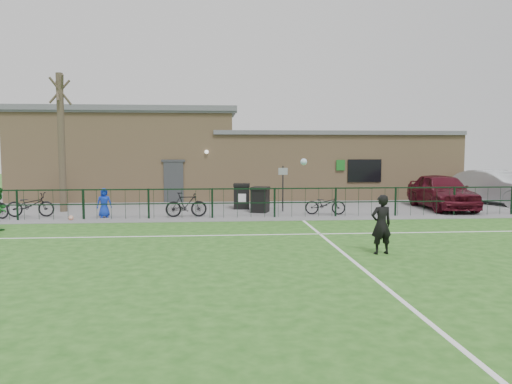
{
  "coord_description": "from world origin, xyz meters",
  "views": [
    {
      "loc": [
        -1.39,
        -11.79,
        2.77
      ],
      "look_at": [
        0.0,
        5.0,
        1.3
      ],
      "focal_mm": 35.0,
      "sensor_mm": 36.0,
      "label": 1
    }
  ],
  "objects": [
    {
      "name": "paving_strip",
      "position": [
        0.0,
        13.5,
        0.01
      ],
      "size": [
        34.0,
        13.0,
        0.02
      ],
      "primitive_type": "cube",
      "color": "slate",
      "rests_on": "ground"
    },
    {
      "name": "car_silver",
      "position": [
        12.59,
        11.9,
        0.86
      ],
      "size": [
        3.56,
        5.38,
        1.68
      ],
      "primitive_type": "imported",
      "rotation": [
        0.0,
        0.0,
        0.39
      ],
      "color": "#B1B4B9",
      "rests_on": "paving_strip"
    },
    {
      "name": "ball_ground",
      "position": [
        -6.93,
        7.79,
        0.1
      ],
      "size": [
        0.2,
        0.2,
        0.2
      ],
      "primitive_type": "sphere",
      "color": "silver",
      "rests_on": "ground"
    },
    {
      "name": "pitch_line_mid",
      "position": [
        0.0,
        4.0,
        0.0
      ],
      "size": [
        28.0,
        0.1,
        0.01
      ],
      "primitive_type": "cube",
      "color": "white",
      "rests_on": "ground"
    },
    {
      "name": "spectator_child",
      "position": [
        -5.81,
        8.45,
        0.61
      ],
      "size": [
        0.67,
        0.54,
        1.17
      ],
      "primitive_type": "imported",
      "rotation": [
        0.0,
        0.0,
        0.34
      ],
      "color": "#1434BD",
      "rests_on": "paving_strip"
    },
    {
      "name": "bare_tree",
      "position": [
        -8.0,
        10.5,
        3.0
      ],
      "size": [
        0.3,
        0.3,
        6.0
      ],
      "primitive_type": "cylinder",
      "color": "#423628",
      "rests_on": "ground"
    },
    {
      "name": "wheelie_bin_right",
      "position": [
        0.56,
        9.57,
        0.52
      ],
      "size": [
        0.88,
        0.94,
        1.01
      ],
      "primitive_type": "cube",
      "rotation": [
        0.0,
        0.0,
        -0.35
      ],
      "color": "black",
      "rests_on": "paving_strip"
    },
    {
      "name": "perimeter_fence",
      "position": [
        0.0,
        8.0,
        0.6
      ],
      "size": [
        28.0,
        0.1,
        1.2
      ],
      "primitive_type": "cube",
      "color": "black",
      "rests_on": "ground"
    },
    {
      "name": "pitch_line_touch",
      "position": [
        0.0,
        7.8,
        0.0
      ],
      "size": [
        28.0,
        0.1,
        0.01
      ],
      "primitive_type": "cube",
      "color": "white",
      "rests_on": "ground"
    },
    {
      "name": "goalkeeper_kick",
      "position": [
        2.91,
        0.95,
        0.83
      ],
      "size": [
        1.85,
        3.94,
        2.45
      ],
      "color": "black",
      "rests_on": "ground"
    },
    {
      "name": "car_maroon",
      "position": [
        8.94,
        10.09,
        0.83
      ],
      "size": [
        2.09,
        4.83,
        1.62
      ],
      "primitive_type": "imported",
      "rotation": [
        0.0,
        0.0,
        -0.04
      ],
      "color": "#4E0E1B",
      "rests_on": "paving_strip"
    },
    {
      "name": "wheelie_bin_left",
      "position": [
        -0.17,
        10.95,
        0.55
      ],
      "size": [
        0.76,
        0.85,
        1.06
      ],
      "primitive_type": "cube",
      "rotation": [
        0.0,
        0.0,
        -0.07
      ],
      "color": "black",
      "rests_on": "paving_strip"
    },
    {
      "name": "bicycle_d",
      "position": [
        -2.55,
        8.31,
        0.52
      ],
      "size": [
        1.69,
        0.59,
        0.99
      ],
      "primitive_type": "imported",
      "rotation": [
        0.0,
        0.0,
        1.65
      ],
      "color": "black",
      "rests_on": "paving_strip"
    },
    {
      "name": "ground",
      "position": [
        0.0,
        0.0,
        0.0
      ],
      "size": [
        90.0,
        90.0,
        0.0
      ],
      "primitive_type": "plane",
      "color": "#235519",
      "rests_on": "ground"
    },
    {
      "name": "bicycle_c",
      "position": [
        -8.82,
        8.87,
        0.51
      ],
      "size": [
        1.88,
        0.68,
        0.98
      ],
      "primitive_type": "imported",
      "rotation": [
        0.0,
        0.0,
        1.59
      ],
      "color": "black",
      "rests_on": "paving_strip"
    },
    {
      "name": "clubhouse",
      "position": [
        -0.88,
        16.5,
        2.22
      ],
      "size": [
        24.25,
        5.4,
        4.96
      ],
      "color": "tan",
      "rests_on": "ground"
    },
    {
      "name": "pitch_line_perp",
      "position": [
        2.0,
        0.0,
        0.0
      ],
      "size": [
        0.1,
        16.0,
        0.01
      ],
      "primitive_type": "cube",
      "color": "white",
      "rests_on": "ground"
    },
    {
      "name": "bicycle_e",
      "position": [
        3.2,
        8.58,
        0.46
      ],
      "size": [
        1.75,
        0.85,
        0.88
      ],
      "primitive_type": "imported",
      "rotation": [
        0.0,
        0.0,
        1.4
      ],
      "color": "black",
      "rests_on": "paving_strip"
    },
    {
      "name": "sign_post",
      "position": [
        1.58,
        9.77,
        1.02
      ],
      "size": [
        0.07,
        0.07,
        2.0
      ],
      "primitive_type": "cylinder",
      "rotation": [
        0.0,
        0.0,
        -0.19
      ],
      "color": "black",
      "rests_on": "paving_strip"
    }
  ]
}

